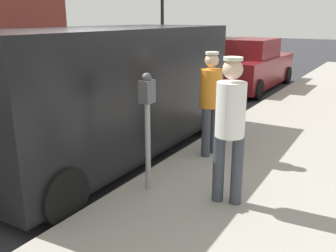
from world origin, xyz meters
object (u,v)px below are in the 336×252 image
object	(u,v)px
parked_van	(109,89)
parked_sedan_ahead	(249,66)
parking_meter_near	(147,112)
pedestrian_in_orange	(211,98)
pedestrian_in_white	(230,122)

from	to	relation	value
parked_van	parked_sedan_ahead	bearing A→B (deg)	90.83
parking_meter_near	parked_sedan_ahead	distance (m)	8.44
pedestrian_in_orange	parked_sedan_ahead	size ratio (longest dim) A/B	0.38
parking_meter_near	pedestrian_in_orange	size ratio (longest dim) A/B	0.92
pedestrian_in_white	pedestrian_in_orange	world-z (taller)	pedestrian_in_white
parking_meter_near	parked_sedan_ahead	size ratio (longest dim) A/B	0.35
parking_meter_near	parked_van	world-z (taller)	parked_van
pedestrian_in_white	parked_sedan_ahead	bearing A→B (deg)	107.93
pedestrian_in_orange	parked_van	world-z (taller)	parked_van
pedestrian_in_orange	parked_sedan_ahead	bearing A→B (deg)	104.49
parked_van	parked_sedan_ahead	size ratio (longest dim) A/B	1.19
parking_meter_near	pedestrian_in_white	xyz separation A→B (m)	(1.01, 0.20, -0.03)
parked_sedan_ahead	pedestrian_in_orange	bearing A→B (deg)	-75.51
pedestrian_in_orange	parked_van	distance (m)	1.71
pedestrian_in_white	parked_sedan_ahead	world-z (taller)	pedestrian_in_white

